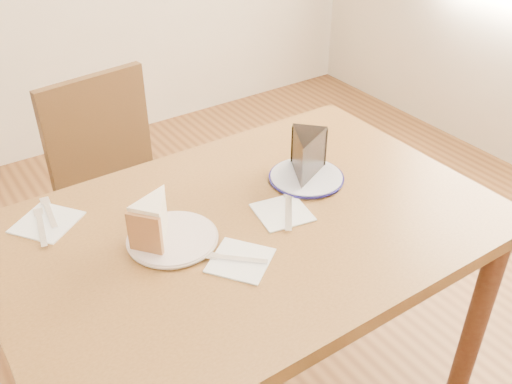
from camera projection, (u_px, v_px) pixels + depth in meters
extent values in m
cube|color=#4F3115|center=(250.00, 228.00, 1.40)|extent=(1.20, 0.80, 0.04)
cylinder|color=#391A11|center=(475.00, 328.00, 1.62)|extent=(0.06, 0.06, 0.71)
cylinder|color=#391A11|center=(22.00, 340.00, 1.59)|extent=(0.06, 0.06, 0.71)
cylinder|color=#391A11|center=(322.00, 212.00, 2.09)|extent=(0.06, 0.06, 0.71)
cube|color=#341F0F|center=(137.00, 211.00, 1.90)|extent=(0.49, 0.49, 0.04)
cylinder|color=#341F0F|center=(160.00, 222.00, 2.26)|extent=(0.04, 0.04, 0.45)
cylinder|color=#341F0F|center=(73.00, 264.00, 2.05)|extent=(0.04, 0.04, 0.45)
cylinder|color=#341F0F|center=(218.00, 269.00, 2.03)|extent=(0.04, 0.04, 0.45)
cylinder|color=#341F0F|center=(127.00, 321.00, 1.82)|extent=(0.04, 0.04, 0.45)
cube|color=#341F0F|center=(98.00, 132.00, 1.90)|extent=(0.37, 0.08, 0.39)
cylinder|color=silver|center=(173.00, 239.00, 1.32)|extent=(0.20, 0.20, 0.01)
cylinder|color=silver|center=(306.00, 177.00, 1.54)|extent=(0.19, 0.19, 0.01)
cube|color=white|center=(240.00, 260.00, 1.26)|extent=(0.18, 0.18, 0.00)
cube|color=white|center=(282.00, 212.00, 1.41)|extent=(0.15, 0.15, 0.00)
cube|color=white|center=(47.00, 222.00, 1.38)|extent=(0.19, 0.19, 0.00)
cube|color=silver|center=(236.00, 259.00, 1.26)|extent=(0.11, 0.11, 0.00)
cube|color=silver|center=(289.00, 210.00, 1.41)|extent=(0.12, 0.15, 0.00)
cube|color=silver|center=(49.00, 213.00, 1.41)|extent=(0.03, 0.14, 0.00)
cube|color=silver|center=(41.00, 227.00, 1.36)|extent=(0.05, 0.16, 0.00)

